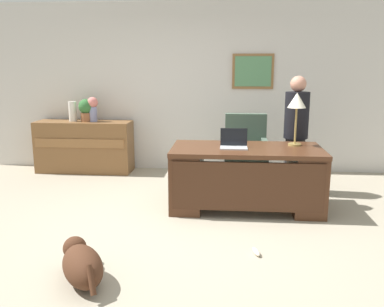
{
  "coord_description": "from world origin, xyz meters",
  "views": [
    {
      "loc": [
        0.47,
        -4.18,
        1.72
      ],
      "look_at": [
        0.09,
        0.3,
        0.75
      ],
      "focal_mm": 38.66,
      "sensor_mm": 36.0,
      "label": 1
    }
  ],
  "objects": [
    {
      "name": "dog_toy_ball",
      "position": [
        -0.68,
        -0.91,
        0.05
      ],
      "size": [
        0.1,
        0.1,
        0.1
      ],
      "primitive_type": "sphere",
      "color": "green",
      "rests_on": "ground_plane"
    },
    {
      "name": "dog_toy_plush",
      "position": [
        0.76,
        -0.6,
        0.03
      ],
      "size": [
        0.09,
        0.17,
        0.05
      ],
      "primitive_type": "ellipsoid",
      "rotation": [
        0.0,
        0.0,
        1.83
      ],
      "color": "beige",
      "rests_on": "ground_plane"
    },
    {
      "name": "ground_plane",
      "position": [
        0.0,
        0.0,
        0.0
      ],
      "size": [
        12.0,
        12.0,
        0.0
      ],
      "primitive_type": "plane",
      "color": "#9E937F"
    },
    {
      "name": "dog_lying",
      "position": [
        -0.67,
        -1.21,
        0.16
      ],
      "size": [
        0.55,
        0.66,
        0.3
      ],
      "color": "#472819",
      "rests_on": "ground_plane"
    },
    {
      "name": "vase_empty",
      "position": [
        -2.0,
        2.25,
        0.98
      ],
      "size": [
        0.12,
        0.12,
        0.32
      ],
      "primitive_type": "cylinder",
      "color": "silver",
      "rests_on": "credenza"
    },
    {
      "name": "desk_lamp",
      "position": [
        1.3,
        0.87,
        1.26
      ],
      "size": [
        0.22,
        0.22,
        0.64
      ],
      "color": "#9E8447",
      "rests_on": "desk"
    },
    {
      "name": "credenza",
      "position": [
        -1.83,
        2.25,
        0.41
      ],
      "size": [
        1.53,
        0.5,
        0.83
      ],
      "color": "brown",
      "rests_on": "ground_plane"
    },
    {
      "name": "desk",
      "position": [
        0.71,
        0.66,
        0.41
      ],
      "size": [
        1.79,
        0.89,
        0.75
      ],
      "color": "#4C2B19",
      "rests_on": "ground_plane"
    },
    {
      "name": "back_wall",
      "position": [
        0.01,
        2.6,
        1.35
      ],
      "size": [
        7.0,
        0.16,
        2.7
      ],
      "color": "silver",
      "rests_on": "ground_plane"
    },
    {
      "name": "laptop",
      "position": [
        0.56,
        0.67,
        0.81
      ],
      "size": [
        0.32,
        0.22,
        0.22
      ],
      "color": "#B2B5BA",
      "rests_on": "desk"
    },
    {
      "name": "person_standing",
      "position": [
        1.39,
        1.38,
        0.81
      ],
      "size": [
        0.32,
        0.32,
        1.58
      ],
      "color": "#262323",
      "rests_on": "ground_plane"
    },
    {
      "name": "potted_plant",
      "position": [
        -1.77,
        2.25,
        1.02
      ],
      "size": [
        0.24,
        0.24,
        0.36
      ],
      "color": "brown",
      "rests_on": "credenza"
    },
    {
      "name": "armchair",
      "position": [
        0.75,
        1.7,
        0.47
      ],
      "size": [
        0.6,
        0.59,
        1.02
      ],
      "color": "#475B4C",
      "rests_on": "ground_plane"
    },
    {
      "name": "vase_with_flowers",
      "position": [
        -1.67,
        2.25,
        1.05
      ],
      "size": [
        0.17,
        0.17,
        0.39
      ],
      "color": "#8389B5",
      "rests_on": "credenza"
    }
  ]
}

